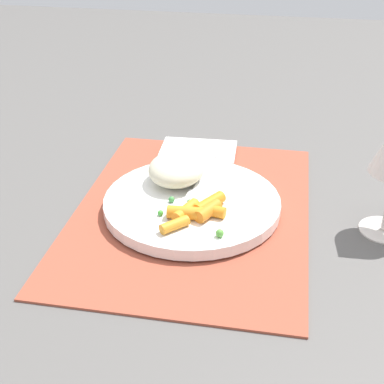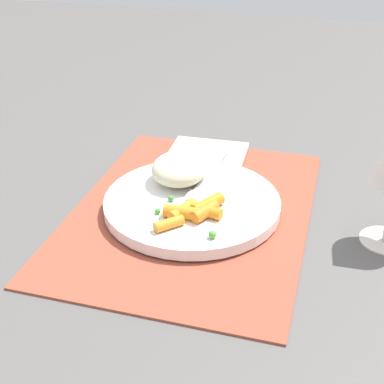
{
  "view_description": "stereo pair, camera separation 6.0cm",
  "coord_description": "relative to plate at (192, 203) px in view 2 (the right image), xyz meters",
  "views": [
    {
      "loc": [
        0.62,
        0.11,
        0.4
      ],
      "look_at": [
        0.0,
        0.0,
        0.03
      ],
      "focal_mm": 51.77,
      "sensor_mm": 36.0,
      "label": 1
    },
    {
      "loc": [
        0.61,
        0.17,
        0.4
      ],
      "look_at": [
        0.0,
        0.0,
        0.03
      ],
      "focal_mm": 51.77,
      "sensor_mm": 36.0,
      "label": 2
    }
  ],
  "objects": [
    {
      "name": "ground_plane",
      "position": [
        0.0,
        0.0,
        -0.01
      ],
      "size": [
        2.4,
        2.4,
        0.0
      ],
      "primitive_type": "plane",
      "color": "#565451"
    },
    {
      "name": "placemat",
      "position": [
        0.0,
        0.0,
        -0.01
      ],
      "size": [
        0.42,
        0.31,
        0.01
      ],
      "primitive_type": "cube",
      "color": "#9E4733",
      "rests_on": "ground_plane"
    },
    {
      "name": "plate",
      "position": [
        0.0,
        0.0,
        0.0
      ],
      "size": [
        0.23,
        0.23,
        0.02
      ],
      "primitive_type": "cylinder",
      "color": "white",
      "rests_on": "placemat"
    },
    {
      "name": "rice_mound",
      "position": [
        -0.04,
        -0.03,
        0.03
      ],
      "size": [
        0.09,
        0.08,
        0.04
      ],
      "primitive_type": "ellipsoid",
      "color": "beige",
      "rests_on": "plate"
    },
    {
      "name": "carrot_portion",
      "position": [
        0.04,
        0.01,
        0.02
      ],
      "size": [
        0.1,
        0.08,
        0.02
      ],
      "color": "orange",
      "rests_on": "plate"
    },
    {
      "name": "pea_scatter",
      "position": [
        0.03,
        0.01,
        0.01
      ],
      "size": [
        0.08,
        0.09,
        0.01
      ],
      "color": "green",
      "rests_on": "plate"
    },
    {
      "name": "fork",
      "position": [
        -0.04,
        0.0,
        0.01
      ],
      "size": [
        0.19,
        0.03,
        0.01
      ],
      "color": "silver",
      "rests_on": "plate"
    },
    {
      "name": "napkin",
      "position": [
        -0.16,
        -0.02,
        -0.0
      ],
      "size": [
        0.09,
        0.12,
        0.01
      ],
      "primitive_type": "cube",
      "rotation": [
        0.0,
        0.0,
        0.04
      ],
      "color": "white",
      "rests_on": "placemat"
    }
  ]
}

